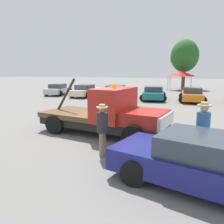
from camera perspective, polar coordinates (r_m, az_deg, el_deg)
name	(u,v)px	position (r m, az deg, el deg)	size (l,w,h in m)	color
ground_plane	(102,133)	(10.18, -2.65, -5.63)	(160.00, 160.00, 0.00)	slate
tow_truck	(109,115)	(9.78, -0.88, -0.74)	(6.18, 2.98, 2.51)	black
foreground_car	(215,165)	(5.91, 25.40, -12.36)	(5.51, 3.04, 1.34)	navy
person_near_truck	(203,127)	(7.40, 22.63, -3.65)	(0.43, 0.43, 1.92)	#475B84
person_at_hood	(102,126)	(7.31, -2.55, -3.67)	(0.39, 0.39, 1.78)	#847051
parked_car_silver	(58,90)	(27.13, -13.83, 5.72)	(2.79, 4.51, 1.34)	#B7B7BC
parked_car_cream	(86,91)	(24.87, -6.89, 5.53)	(2.39, 4.77, 1.34)	beige
parked_car_charcoal	(116,92)	(23.70, 1.03, 5.36)	(2.64, 4.87, 1.34)	#2D2D33
parked_car_teal	(153,93)	(22.37, 10.79, 4.85)	(2.97, 4.94, 1.34)	#196670
parked_car_orange	(192,95)	(21.90, 20.18, 4.25)	(2.55, 4.56, 1.34)	orange
canopy_tent_red	(180,73)	(34.04, 17.44, 9.58)	(3.20, 3.20, 2.88)	#9E9EA3
tree_left	(185,56)	(36.78, 18.44, 13.69)	(4.26, 4.26, 7.61)	brown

